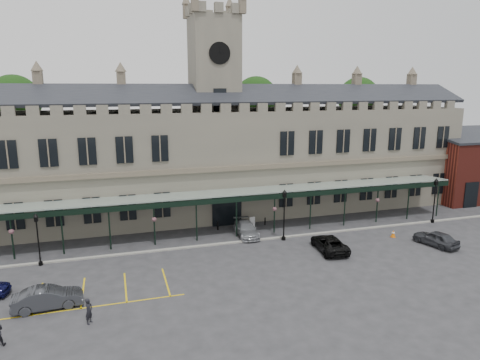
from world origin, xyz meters
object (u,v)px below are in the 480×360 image
object	(u,v)px
car_taxi	(246,229)
car_van	(329,244)
lamp_post_left	(38,235)
lamp_post_mid	(284,210)
station_building	(215,159)
car_left_b	(48,298)
clock_tower	(214,100)
car_right_a	(436,238)
traffic_cone	(393,234)
lamp_post_right	(435,196)
sign_board	(252,222)
person_a	(89,311)

from	to	relation	value
car_taxi	car_van	world-z (taller)	car_van
lamp_post_left	car_van	world-z (taller)	lamp_post_left
lamp_post_mid	car_van	xyz separation A→B (m)	(2.90, -3.76, -2.32)
station_building	car_left_b	distance (m)	25.24
car_left_b	car_van	distance (m)	23.39
clock_tower	car_right_a	world-z (taller)	clock_tower
lamp_post_left	traffic_cone	bearing A→B (deg)	-4.58
car_taxi	station_building	bearing A→B (deg)	99.34
traffic_cone	car_van	size ratio (longest dim) A/B	0.15
lamp_post_right	sign_board	bearing A→B (deg)	167.61
lamp_post_right	car_right_a	size ratio (longest dim) A/B	1.19
car_van	person_a	world-z (taller)	person_a
car_van	lamp_post_left	bearing A→B (deg)	-3.57
traffic_cone	car_left_b	world-z (taller)	car_left_b
clock_tower	car_taxi	distance (m)	15.29
clock_tower	lamp_post_mid	xyz separation A→B (m)	(4.10, -11.09, -10.11)
sign_board	car_left_b	size ratio (longest dim) A/B	0.24
lamp_post_mid	car_right_a	distance (m)	14.34
station_building	car_van	world-z (taller)	station_building
lamp_post_mid	car_taxi	world-z (taller)	lamp_post_mid
lamp_post_left	person_a	size ratio (longest dim) A/B	2.68
lamp_post_right	car_left_b	distance (m)	38.80
person_a	sign_board	bearing A→B (deg)	-19.42
lamp_post_left	car_right_a	world-z (taller)	lamp_post_left
sign_board	person_a	size ratio (longest dim) A/B	0.65
lamp_post_mid	sign_board	world-z (taller)	lamp_post_mid
lamp_post_left	sign_board	bearing A→B (deg)	12.43
lamp_post_mid	sign_board	xyz separation A→B (m)	(-1.67, 4.65, -2.47)
lamp_post_left	sign_board	xyz separation A→B (m)	(20.05, 4.42, -2.14)
sign_board	lamp_post_right	bearing A→B (deg)	-21.03
lamp_post_left	car_left_b	world-z (taller)	lamp_post_left
clock_tower	person_a	size ratio (longest dim) A/B	14.72
lamp_post_left	car_right_a	distance (m)	35.31
lamp_post_mid	car_right_a	world-z (taller)	lamp_post_mid
station_building	car_left_b	xyz separation A→B (m)	(-16.07, -18.60, -5.73)
traffic_cone	sign_board	bearing A→B (deg)	150.44
lamp_post_left	traffic_cone	xyz separation A→B (m)	(32.43, -2.60, -2.32)
person_a	traffic_cone	bearing A→B (deg)	-47.18
car_van	person_a	xyz separation A→B (m)	(-20.33, -6.64, 0.17)
car_left_b	traffic_cone	bearing A→B (deg)	-85.12
clock_tower	lamp_post_right	distance (m)	26.35
lamp_post_left	car_right_a	size ratio (longest dim) A/B	1.07
lamp_post_right	lamp_post_mid	bearing A→B (deg)	-178.74
lamp_post_mid	sign_board	size ratio (longest dim) A/B	4.64
car_van	person_a	size ratio (longest dim) A/B	2.89
lamp_post_right	person_a	size ratio (longest dim) A/B	2.96
station_building	lamp_post_left	bearing A→B (deg)	-148.58
station_building	sign_board	distance (m)	9.02
car_left_b	car_taxi	size ratio (longest dim) A/B	0.96
lamp_post_right	car_van	xyz separation A→B (m)	(-14.83, -4.15, -2.28)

